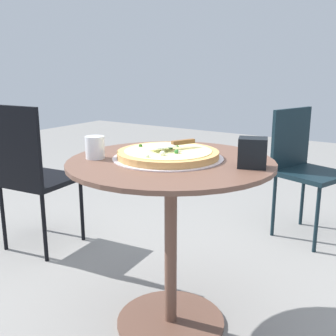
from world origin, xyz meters
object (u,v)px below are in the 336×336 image
object	(u,v)px
pizza_on_tray	(168,154)
patio_chair_far	(30,169)
patio_table	(171,209)
drinking_cup	(95,147)
napkin_dispenser	(252,153)
patio_chair_near	(303,163)
pizza_server	(174,144)

from	to	relation	value
pizza_on_tray	patio_chair_far	size ratio (longest dim) A/B	0.50
patio_table	drinking_cup	distance (m)	0.41
napkin_dispenser	patio_chair_far	world-z (taller)	patio_chair_far
napkin_dispenser	patio_chair_far	size ratio (longest dim) A/B	0.12
pizza_on_tray	patio_chair_near	world-z (taller)	patio_chair_near
napkin_dispenser	pizza_on_tray	bearing A→B (deg)	-12.60
pizza_server	patio_chair_near	distance (m)	1.33
patio_table	pizza_on_tray	distance (m)	0.23
napkin_dispenser	pizza_server	bearing A→B (deg)	-17.49
drinking_cup	patio_chair_near	bearing A→B (deg)	72.47
napkin_dispenser	patio_chair_near	world-z (taller)	napkin_dispenser
patio_chair_near	patio_chair_far	size ratio (longest dim) A/B	0.93
drinking_cup	napkin_dispenser	size ratio (longest dim) A/B	0.82
patio_table	pizza_on_tray	xyz separation A→B (m)	(-0.03, 0.02, 0.23)
patio_table	napkin_dispenser	xyz separation A→B (m)	(0.32, 0.07, 0.27)
patio_table	patio_chair_far	distance (m)	1.14
drinking_cup	patio_chair_far	size ratio (longest dim) A/B	0.10
patio_chair_near	drinking_cup	bearing A→B (deg)	-107.53
pizza_on_tray	napkin_dispenser	distance (m)	0.35
patio_table	napkin_dispenser	bearing A→B (deg)	11.80
pizza_server	patio_chair_far	size ratio (longest dim) A/B	0.23
patio_table	napkin_dispenser	size ratio (longest dim) A/B	7.50
pizza_server	drinking_cup	world-z (taller)	drinking_cup
napkin_dispenser	patio_table	bearing A→B (deg)	-8.39
pizza_server	drinking_cup	xyz separation A→B (m)	(-0.26, -0.20, -0.01)
pizza_server	patio_chair_near	bearing A→B (deg)	80.90
drinking_cup	patio_chair_far	distance (m)	0.94
pizza_server	patio_chair_far	xyz separation A→B (m)	(-1.10, 0.12, -0.29)
pizza_on_tray	pizza_server	bearing A→B (deg)	74.12
patio_table	drinking_cup	world-z (taller)	drinking_cup
pizza_on_tray	patio_chair_near	bearing A→B (deg)	80.74
drinking_cup	patio_chair_far	xyz separation A→B (m)	(-0.84, 0.32, -0.28)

